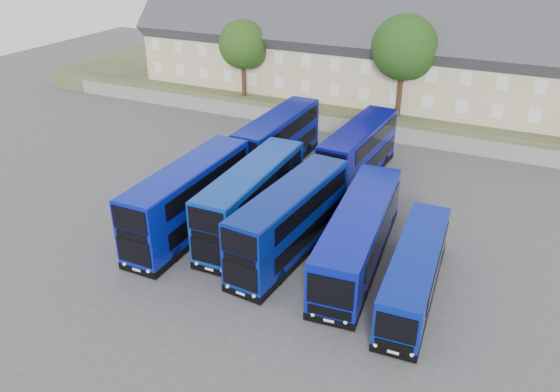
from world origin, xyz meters
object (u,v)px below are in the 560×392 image
Objects in this scene: dd_front_mid at (252,201)px; tree_west at (245,46)px; coach_east_a at (359,236)px; tree_mid at (406,50)px; dd_front_left at (189,200)px.

dd_front_mid is 24.51m from tree_west.
coach_east_a is (7.37, -0.45, -0.46)m from dd_front_mid.
tree_mid is at bearing 77.77° from dd_front_mid.
tree_mid is (16.00, 0.50, 1.02)m from tree_west.
coach_east_a is at bearing 6.45° from dd_front_left.
tree_west reaches higher than coach_east_a.
dd_front_left is 1.50× the size of tree_west.
tree_mid reaches higher than tree_west.
dd_front_left is at bearing -178.81° from coach_east_a.
dd_front_left is 1.25× the size of tree_mid.
dd_front_left is 1.02× the size of dd_front_mid.
dd_front_left is 11.10m from coach_east_a.
tree_west is at bearing 109.80° from dd_front_left.
dd_front_mid is at bearing -100.96° from tree_mid.
dd_front_mid is 22.57m from tree_mid.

